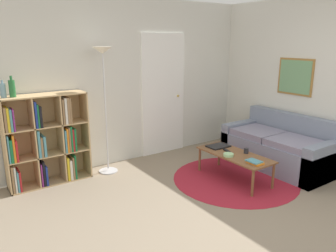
{
  "coord_description": "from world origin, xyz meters",
  "views": [
    {
      "loc": [
        -2.49,
        -1.94,
        1.95
      ],
      "look_at": [
        -0.12,
        1.5,
        0.85
      ],
      "focal_mm": 35.0,
      "sensor_mm": 36.0,
      "label": 1
    }
  ],
  "objects_px": {
    "bookshelf": "(45,141)",
    "cup": "(246,151)",
    "floor_lamp": "(103,72)",
    "bottle_left": "(3,90)",
    "coffee_table": "(235,156)",
    "bowl": "(228,155)",
    "couch": "(280,148)",
    "bottle_middle": "(12,88)",
    "laptop": "(218,146)"
  },
  "relations": [
    {
      "from": "bookshelf",
      "to": "cup",
      "type": "relative_size",
      "value": 17.04
    },
    {
      "from": "floor_lamp",
      "to": "cup",
      "type": "relative_size",
      "value": 25.31
    },
    {
      "from": "bottle_left",
      "to": "coffee_table",
      "type": "bearing_deg",
      "value": -27.76
    },
    {
      "from": "bowl",
      "to": "floor_lamp",
      "type": "bearing_deg",
      "value": 133.07
    },
    {
      "from": "bowl",
      "to": "couch",
      "type": "bearing_deg",
      "value": -0.17
    },
    {
      "from": "floor_lamp",
      "to": "bowl",
      "type": "xyz_separation_m",
      "value": [
        1.23,
        -1.31,
        -1.11
      ]
    },
    {
      "from": "bowl",
      "to": "cup",
      "type": "relative_size",
      "value": 1.94
    },
    {
      "from": "bottle_middle",
      "to": "floor_lamp",
      "type": "bearing_deg",
      "value": -4.26
    },
    {
      "from": "bookshelf",
      "to": "coffee_table",
      "type": "relative_size",
      "value": 1.11
    },
    {
      "from": "laptop",
      "to": "bottle_middle",
      "type": "xyz_separation_m",
      "value": [
        -2.59,
        1.02,
        0.97
      ]
    },
    {
      "from": "coffee_table",
      "to": "bookshelf",
      "type": "bearing_deg",
      "value": 147.76
    },
    {
      "from": "coffee_table",
      "to": "cup",
      "type": "height_order",
      "value": "cup"
    },
    {
      "from": "bookshelf",
      "to": "cup",
      "type": "distance_m",
      "value": 2.81
    },
    {
      "from": "bottle_left",
      "to": "couch",
      "type": "bearing_deg",
      "value": -21.16
    },
    {
      "from": "bookshelf",
      "to": "laptop",
      "type": "distance_m",
      "value": 2.49
    },
    {
      "from": "bookshelf",
      "to": "laptop",
      "type": "height_order",
      "value": "bookshelf"
    },
    {
      "from": "laptop",
      "to": "bottle_middle",
      "type": "relative_size",
      "value": 1.24
    },
    {
      "from": "coffee_table",
      "to": "bottle_middle",
      "type": "distance_m",
      "value": 3.09
    },
    {
      "from": "bookshelf",
      "to": "floor_lamp",
      "type": "xyz_separation_m",
      "value": [
        0.86,
        -0.11,
        0.9
      ]
    },
    {
      "from": "floor_lamp",
      "to": "laptop",
      "type": "relative_size",
      "value": 5.63
    },
    {
      "from": "coffee_table",
      "to": "cup",
      "type": "distance_m",
      "value": 0.18
    },
    {
      "from": "bookshelf",
      "to": "cup",
      "type": "height_order",
      "value": "bookshelf"
    },
    {
      "from": "coffee_table",
      "to": "laptop",
      "type": "height_order",
      "value": "laptop"
    },
    {
      "from": "cup",
      "to": "bottle_middle",
      "type": "bearing_deg",
      "value": 151.79
    },
    {
      "from": "bowl",
      "to": "bottle_middle",
      "type": "bearing_deg",
      "value": 149.94
    },
    {
      "from": "couch",
      "to": "coffee_table",
      "type": "relative_size",
      "value": 1.5
    },
    {
      "from": "coffee_table",
      "to": "cup",
      "type": "xyz_separation_m",
      "value": [
        0.15,
        -0.07,
        0.07
      ]
    },
    {
      "from": "bookshelf",
      "to": "couch",
      "type": "xyz_separation_m",
      "value": [
        3.24,
        -1.42,
        -0.33
      ]
    },
    {
      "from": "bowl",
      "to": "bottle_left",
      "type": "height_order",
      "value": "bottle_left"
    },
    {
      "from": "couch",
      "to": "coffee_table",
      "type": "xyz_separation_m",
      "value": [
        -1.01,
        0.02,
        0.06
      ]
    },
    {
      "from": "bookshelf",
      "to": "bottle_left",
      "type": "xyz_separation_m",
      "value": [
        -0.44,
        -0.0,
        0.73
      ]
    },
    {
      "from": "laptop",
      "to": "bottle_middle",
      "type": "height_order",
      "value": "bottle_middle"
    },
    {
      "from": "bowl",
      "to": "laptop",
      "type": "bearing_deg",
      "value": 66.37
    },
    {
      "from": "bottle_left",
      "to": "laptop",
      "type": "bearing_deg",
      "value": -20.97
    },
    {
      "from": "bottle_left",
      "to": "cup",
      "type": "bearing_deg",
      "value": -27.59
    },
    {
      "from": "laptop",
      "to": "bottle_left",
      "type": "relative_size",
      "value": 1.52
    },
    {
      "from": "cup",
      "to": "bottle_middle",
      "type": "height_order",
      "value": "bottle_middle"
    },
    {
      "from": "laptop",
      "to": "cup",
      "type": "height_order",
      "value": "cup"
    },
    {
      "from": "couch",
      "to": "floor_lamp",
      "type": "bearing_deg",
      "value": 151.01
    },
    {
      "from": "laptop",
      "to": "bowl",
      "type": "height_order",
      "value": "bowl"
    },
    {
      "from": "bookshelf",
      "to": "bottle_middle",
      "type": "height_order",
      "value": "bottle_middle"
    },
    {
      "from": "laptop",
      "to": "bookshelf",
      "type": "bearing_deg",
      "value": 155.38
    },
    {
      "from": "bookshelf",
      "to": "bottle_middle",
      "type": "bearing_deg",
      "value": -177.03
    },
    {
      "from": "bottle_left",
      "to": "bottle_middle",
      "type": "bearing_deg",
      "value": -8.99
    },
    {
      "from": "bookshelf",
      "to": "couch",
      "type": "bearing_deg",
      "value": -23.74
    },
    {
      "from": "floor_lamp",
      "to": "bottle_middle",
      "type": "height_order",
      "value": "floor_lamp"
    },
    {
      "from": "bowl",
      "to": "bottle_left",
      "type": "xyz_separation_m",
      "value": [
        -2.53,
        1.42,
        0.94
      ]
    },
    {
      "from": "coffee_table",
      "to": "bowl",
      "type": "relative_size",
      "value": 7.89
    },
    {
      "from": "laptop",
      "to": "cup",
      "type": "relative_size",
      "value": 4.5
    },
    {
      "from": "bookshelf",
      "to": "bowl",
      "type": "distance_m",
      "value": 2.54
    }
  ]
}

